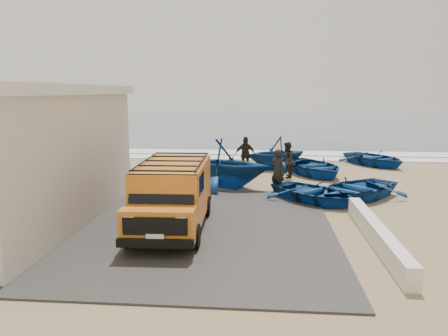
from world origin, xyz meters
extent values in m
plane|color=#987F58|center=(0.00, 0.00, 0.00)|extent=(160.00, 160.00, 0.00)
cube|color=#373533|center=(-2.00, -2.00, 0.03)|extent=(12.00, 10.00, 0.05)
cube|color=#385166|center=(0.00, 56.00, 0.00)|extent=(180.00, 88.00, 0.01)
cube|color=white|center=(0.00, 12.00, 0.03)|extent=(180.00, 1.60, 0.06)
cube|color=white|center=(0.00, 14.50, 0.02)|extent=(180.00, 2.20, 0.04)
cube|color=black|center=(-3.55, -0.50, 2.60)|extent=(0.08, 0.70, 0.90)
cube|color=silver|center=(5.00, -3.00, 0.28)|extent=(0.35, 6.00, 0.55)
cube|color=orange|center=(-0.78, -1.91, 1.15)|extent=(1.99, 3.89, 1.62)
cube|color=orange|center=(-0.70, -4.26, 0.79)|extent=(1.89, 0.94, 0.88)
cube|color=black|center=(-0.72, -3.80, 1.57)|extent=(1.73, 0.38, 0.71)
cube|color=black|center=(-0.69, -4.72, 0.88)|extent=(1.59, 0.13, 0.44)
cube|color=black|center=(-0.69, -4.75, 0.46)|extent=(1.91, 0.20, 0.22)
cube|color=black|center=(-0.77, -1.95, 2.04)|extent=(1.88, 3.59, 0.06)
cylinder|color=black|center=(-1.59, -3.90, 0.34)|extent=(0.24, 0.69, 0.69)
cylinder|color=black|center=(-1.68, -0.85, 0.34)|extent=(0.24, 0.69, 0.69)
cylinder|color=black|center=(0.16, -3.84, 0.34)|extent=(0.24, 0.69, 0.69)
cylinder|color=black|center=(0.06, -0.80, 0.34)|extent=(0.24, 0.69, 0.69)
imported|color=navy|center=(3.83, 1.42, 0.38)|extent=(4.40, 4.43, 0.75)
imported|color=navy|center=(5.49, 2.06, 0.41)|extent=(4.82, 4.78, 0.82)
imported|color=navy|center=(0.28, 3.80, 1.05)|extent=(4.95, 4.63, 2.10)
imported|color=navy|center=(4.42, 6.85, 0.44)|extent=(4.48, 5.11, 0.88)
imported|color=navy|center=(2.63, 8.39, 0.87)|extent=(4.27, 4.07, 1.75)
imported|color=navy|center=(8.13, 10.03, 0.41)|extent=(4.49, 4.87, 0.82)
imported|color=black|center=(2.52, 2.77, 0.91)|extent=(0.79, 0.75, 1.81)
imported|color=black|center=(3.07, 6.13, 0.86)|extent=(0.80, 0.95, 1.72)
imported|color=black|center=(1.02, 7.22, 0.92)|extent=(1.15, 0.68, 1.84)
camera|label=1|loc=(1.86, -14.67, 4.10)|focal=35.00mm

